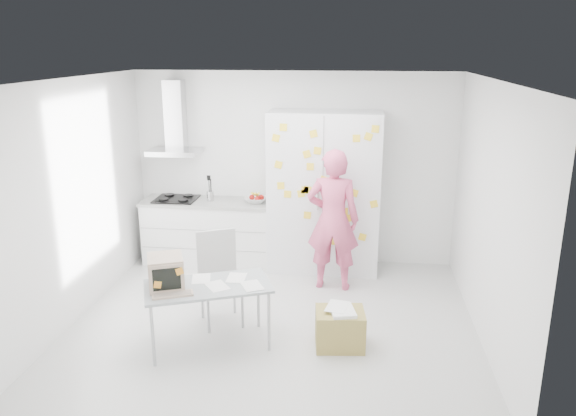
# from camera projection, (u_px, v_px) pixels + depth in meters

# --- Properties ---
(floor) EXTENTS (4.50, 4.00, 0.02)m
(floor) POSITION_uv_depth(u_px,v_px,m) (274.00, 322.00, 6.41)
(floor) COLOR silver
(floor) RESTS_ON ground
(walls) EXTENTS (4.52, 4.01, 2.70)m
(walls) POSITION_uv_depth(u_px,v_px,m) (282.00, 191.00, 6.71)
(walls) COLOR white
(walls) RESTS_ON ground
(ceiling) EXTENTS (4.50, 4.00, 0.02)m
(ceiling) POSITION_uv_depth(u_px,v_px,m) (272.00, 79.00, 5.65)
(ceiling) COLOR white
(ceiling) RESTS_ON walls
(counter_run) EXTENTS (1.84, 0.63, 1.28)m
(counter_run) POSITION_uv_depth(u_px,v_px,m) (208.00, 231.00, 8.04)
(counter_run) COLOR white
(counter_run) RESTS_ON ground
(range_hood) EXTENTS (0.70, 0.48, 1.01)m
(range_hood) POSITION_uv_depth(u_px,v_px,m) (175.00, 125.00, 7.80)
(range_hood) COLOR silver
(range_hood) RESTS_ON walls
(tall_cabinet) EXTENTS (1.50, 0.68, 2.20)m
(tall_cabinet) POSITION_uv_depth(u_px,v_px,m) (324.00, 192.00, 7.64)
(tall_cabinet) COLOR silver
(tall_cabinet) RESTS_ON ground
(person) EXTENTS (0.69, 0.47, 1.82)m
(person) POSITION_uv_depth(u_px,v_px,m) (333.00, 220.00, 7.07)
(person) COLOR #D4527A
(person) RESTS_ON ground
(desk) EXTENTS (1.41, 1.06, 1.01)m
(desk) POSITION_uv_depth(u_px,v_px,m) (181.00, 279.00, 5.66)
(desk) COLOR #979FA1
(desk) RESTS_ON ground
(chair) EXTENTS (0.63, 0.63, 1.04)m
(chair) POSITION_uv_depth(u_px,v_px,m) (219.00, 272.00, 6.29)
(chair) COLOR #ACACAA
(chair) RESTS_ON ground
(cardboard_box) EXTENTS (0.54, 0.45, 0.44)m
(cardboard_box) POSITION_uv_depth(u_px,v_px,m) (340.00, 328.00, 5.82)
(cardboard_box) COLOR #A19046
(cardboard_box) RESTS_ON ground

